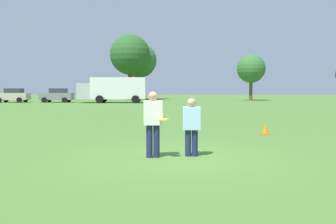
# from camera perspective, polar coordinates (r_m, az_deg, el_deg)

# --- Properties ---
(ground_plane) EXTENTS (191.27, 191.27, 0.00)m
(ground_plane) POSITION_cam_1_polar(r_m,az_deg,el_deg) (9.66, 1.25, -7.07)
(ground_plane) COLOR #47702D
(player_thrower) EXTENTS (0.51, 0.33, 1.72)m
(player_thrower) POSITION_cam_1_polar(r_m,az_deg,el_deg) (9.51, -2.38, -1.34)
(player_thrower) COLOR #1E234C
(player_thrower) RESTS_ON ground
(player_defender) EXTENTS (0.47, 0.27, 1.55)m
(player_defender) POSITION_cam_1_polar(r_m,az_deg,el_deg) (9.71, 3.69, -1.88)
(player_defender) COLOR #1E234C
(player_defender) RESTS_ON ground
(frisbee) EXTENTS (0.27, 0.27, 0.05)m
(frisbee) POSITION_cam_1_polar(r_m,az_deg,el_deg) (9.30, -0.65, -1.17)
(frisbee) COLOR yellow
(traffic_cone) EXTENTS (0.32, 0.32, 0.48)m
(traffic_cone) POSITION_cam_1_polar(r_m,az_deg,el_deg) (14.87, 14.93, -2.51)
(traffic_cone) COLOR #D8590C
(traffic_cone) RESTS_ON ground
(parked_car_mid_left) EXTENTS (4.25, 2.31, 1.82)m
(parked_car_mid_left) POSITION_cam_1_polar(r_m,az_deg,el_deg) (51.67, -23.08, 2.42)
(parked_car_mid_left) COLOR #B7AD99
(parked_car_mid_left) RESTS_ON ground
(parked_car_center) EXTENTS (4.25, 2.31, 1.82)m
(parked_car_center) POSITION_cam_1_polar(r_m,az_deg,el_deg) (49.85, -16.94, 2.52)
(parked_car_center) COLOR slate
(parked_car_center) RESTS_ON ground
(box_truck) EXTENTS (8.56, 3.17, 3.18)m
(box_truck) POSITION_cam_1_polar(r_m,az_deg,el_deg) (46.66, -8.43, 3.59)
(box_truck) COLOR white
(box_truck) RESTS_ON ground
(tree_west_oak) EXTENTS (6.30, 6.30, 10.24)m
(tree_west_oak) POSITION_cam_1_polar(r_m,az_deg,el_deg) (58.16, -5.93, 8.84)
(tree_west_oak) COLOR brown
(tree_west_oak) RESTS_ON ground
(tree_west_maple) EXTENTS (5.72, 5.72, 9.30)m
(tree_west_maple) POSITION_cam_1_polar(r_m,az_deg,el_deg) (60.94, -4.50, 8.00)
(tree_west_maple) COLOR brown
(tree_west_maple) RESTS_ON ground
(tree_center_elm) EXTENTS (4.23, 4.23, 6.88)m
(tree_center_elm) POSITION_cam_1_polar(r_m,az_deg,el_deg) (56.14, 12.85, 6.59)
(tree_center_elm) COLOR brown
(tree_center_elm) RESTS_ON ground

